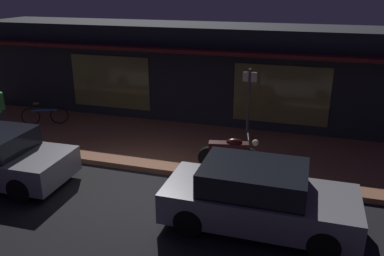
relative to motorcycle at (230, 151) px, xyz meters
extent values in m
plane|color=black|center=(-2.17, -1.69, -0.65)|extent=(60.00, 60.00, 0.00)
cube|color=brown|center=(-2.17, 1.31, -0.57)|extent=(18.00, 4.00, 0.15)
cube|color=black|center=(-2.17, 4.71, 1.15)|extent=(18.00, 2.80, 3.60)
cube|color=brown|center=(-5.37, 3.29, 0.85)|extent=(3.20, 0.04, 2.00)
cube|color=brown|center=(1.03, 3.29, 0.85)|extent=(3.20, 0.04, 2.00)
cube|color=#591919|center=(-2.17, 3.06, 2.20)|extent=(16.20, 0.50, 0.12)
cylinder|color=black|center=(-0.57, -0.12, -0.20)|extent=(0.61, 0.24, 0.60)
cylinder|color=black|center=(0.51, 0.10, -0.20)|extent=(0.61, 0.24, 0.60)
cube|color=black|center=(-0.03, -0.01, 0.08)|extent=(1.13, 0.50, 0.36)
ellipsoid|color=black|center=(0.11, 0.02, 0.28)|extent=(0.48, 0.32, 0.20)
sphere|color=#F9EDB7|center=(0.67, 0.14, 0.28)|extent=(0.18, 0.18, 0.18)
cylinder|color=gray|center=(0.48, 0.10, 0.45)|extent=(0.14, 0.54, 0.03)
torus|color=black|center=(-7.67, 1.41, -0.17)|extent=(0.61, 0.33, 0.66)
torus|color=black|center=(-6.77, 1.85, -0.17)|extent=(0.61, 0.33, 0.66)
cube|color=#1E478C|center=(-7.22, 1.63, 0.05)|extent=(0.82, 0.44, 0.06)
cube|color=brown|center=(-7.44, 1.52, 0.32)|extent=(0.21, 0.16, 0.06)
cylinder|color=#1E478C|center=(-6.84, 1.82, 0.40)|extent=(0.21, 0.39, 0.02)
cube|color=#28232D|center=(-8.10, 0.42, -0.07)|extent=(0.33, 0.34, 0.85)
cylinder|color=#47474C|center=(0.13, 2.13, 0.70)|extent=(0.09, 0.09, 2.40)
cube|color=beige|center=(0.13, 2.13, 1.65)|extent=(0.44, 0.03, 0.30)
cylinder|color=black|center=(-4.56, -1.49, -0.33)|extent=(0.65, 0.24, 0.64)
cylinder|color=black|center=(-4.52, -3.05, -0.33)|extent=(0.65, 0.24, 0.64)
cylinder|color=black|center=(2.51, -1.62, -0.33)|extent=(0.64, 0.22, 0.64)
cylinder|color=black|center=(2.50, -3.18, -0.33)|extent=(0.64, 0.22, 0.64)
cylinder|color=black|center=(-0.19, -1.61, -0.33)|extent=(0.64, 0.22, 0.64)
cylinder|color=black|center=(-0.20, -3.17, -0.33)|extent=(0.64, 0.22, 0.64)
cube|color=slate|center=(1.15, -2.40, -0.10)|extent=(4.11, 1.77, 0.68)
cube|color=black|center=(1.00, -2.40, 0.45)|extent=(2.20, 1.61, 0.64)
camera|label=1|loc=(1.96, -9.99, 4.35)|focal=37.14mm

